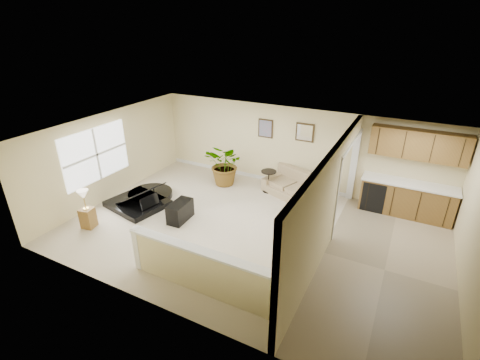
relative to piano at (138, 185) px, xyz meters
The scene contains 20 objects.
floor 3.52m from the piano, ahead, with size 9.00×9.00×0.00m, color #BEAD94.
back_wall 4.71m from the piano, 42.09° to the left, with size 9.00×0.04×2.50m, color beige.
front_wall 4.55m from the piano, 39.68° to the right, with size 9.00×0.04×2.50m, color beige.
left_wall 1.23m from the piano, behind, with size 0.04×6.00×2.50m, color beige.
right_wall 7.99m from the piano, ahead, with size 0.04×6.00×2.50m, color beige.
ceiling 3.95m from the piano, ahead, with size 9.00×6.00×0.04m, color beige.
kitchen_vinyl 6.64m from the piano, ahead, with size 2.70×6.00×0.01m, color tan.
interior_partition 5.31m from the piano, ahead, with size 0.18×5.99×2.50m.
pony_half_wall 4.15m from the piano, 31.55° to the right, with size 3.42×0.22×1.00m.
left_window 1.38m from the piano, 160.00° to the right, with size 0.05×2.15×1.45m, color white.
wall_art_left 4.15m from the piano, 50.96° to the left, with size 0.48×0.04×0.58m.
wall_mirror 5.02m from the piano, 39.48° to the left, with size 0.55×0.04×0.55m.
kitchen_cabinets 7.25m from the piano, 23.26° to the left, with size 2.36×0.65×2.33m.
piano is the anchor object (origin of this frame).
piano_bench 1.61m from the piano, ahead, with size 0.39×0.77×0.51m, color black.
loveseat 4.49m from the piano, 34.72° to the left, with size 1.99×1.50×0.95m.
accent_table 3.82m from the piano, 39.07° to the left, with size 0.46×0.46×0.67m.
palm_plant 2.75m from the piano, 54.84° to the left, with size 1.39×1.25×1.37m.
small_plant 5.33m from the piano, 27.11° to the left, with size 0.43×0.43×0.58m.
lamp_stand 1.58m from the piano, 101.17° to the right, with size 0.36×0.36×1.04m.
Camera 1 is at (3.11, -6.60, 4.84)m, focal length 26.00 mm.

